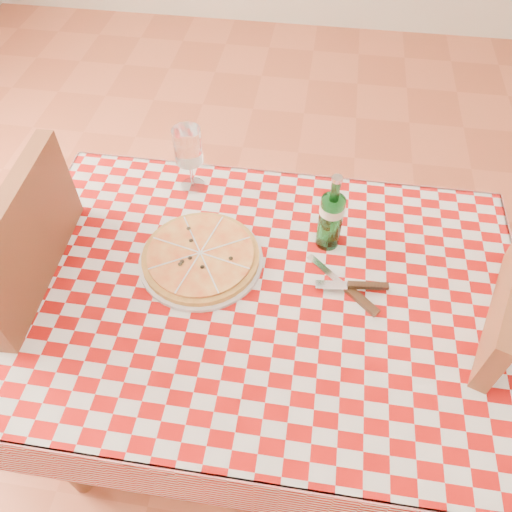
{
  "coord_description": "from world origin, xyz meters",
  "views": [
    {
      "loc": [
        0.1,
        -0.72,
        1.77
      ],
      "look_at": [
        -0.02,
        0.06,
        0.82
      ],
      "focal_mm": 35.0,
      "sensor_mm": 36.0,
      "label": 1
    }
  ],
  "objects": [
    {
      "name": "tablecloth",
      "position": [
        0.0,
        0.0,
        0.75
      ],
      "size": [
        1.3,
        0.9,
        0.01
      ],
      "primitive_type": "cube",
      "color": "#9B0B09",
      "rests_on": "dining_table"
    },
    {
      "name": "cutlery",
      "position": [
        0.21,
        0.04,
        0.77
      ],
      "size": [
        0.3,
        0.27,
        0.03
      ],
      "primitive_type": null,
      "rotation": [
        0.0,
        0.0,
        -0.25
      ],
      "color": "silver",
      "rests_on": "tablecloth"
    },
    {
      "name": "wine_glass",
      "position": [
        -0.25,
        0.35,
        0.86
      ],
      "size": [
        0.08,
        0.08,
        0.2
      ],
      "primitive_type": null,
      "rotation": [
        0.0,
        0.0,
        0.01
      ],
      "color": "silver",
      "rests_on": "tablecloth"
    },
    {
      "name": "dining_table",
      "position": [
        0.0,
        0.0,
        0.66
      ],
      "size": [
        1.2,
        0.8,
        0.75
      ],
      "color": "brown",
      "rests_on": "ground"
    },
    {
      "name": "chair_near",
      "position": [
        0.67,
        -0.03,
        0.53
      ],
      "size": [
        0.53,
        0.53,
        0.93
      ],
      "rotation": [
        0.0,
        0.0,
        -0.34
      ],
      "color": "brown",
      "rests_on": "ground"
    },
    {
      "name": "water_bottle",
      "position": [
        0.15,
        0.18,
        0.87
      ],
      "size": [
        0.08,
        0.08,
        0.23
      ],
      "primitive_type": null,
      "rotation": [
        0.0,
        0.0,
        0.3
      ],
      "color": "#175F23",
      "rests_on": "tablecloth"
    },
    {
      "name": "pizza_plate",
      "position": [
        -0.17,
        0.07,
        0.78
      ],
      "size": [
        0.39,
        0.39,
        0.04
      ],
      "primitive_type": null,
      "rotation": [
        0.0,
        0.0,
        -0.24
      ],
      "color": "#BF7F3F",
      "rests_on": "tablecloth"
    },
    {
      "name": "chair_far",
      "position": [
        -0.67,
        -0.03,
        0.59
      ],
      "size": [
        0.49,
        0.49,
        1.03
      ],
      "rotation": [
        0.0,
        0.0,
        3.19
      ],
      "color": "brown",
      "rests_on": "ground"
    }
  ]
}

